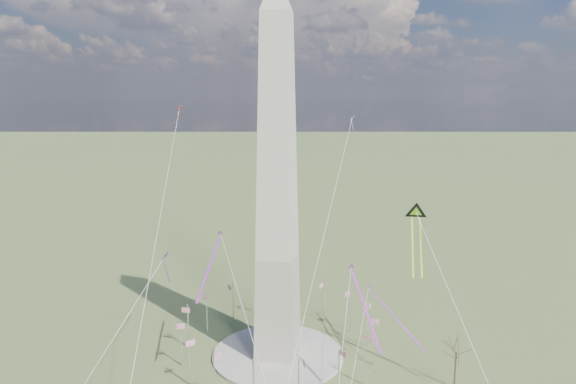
# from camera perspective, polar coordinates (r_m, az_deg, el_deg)

# --- Properties ---
(ground) EXTENTS (2000.00, 2000.00, 0.00)m
(ground) POSITION_cam_1_polar(r_m,az_deg,el_deg) (148.55, -1.12, -17.73)
(ground) COLOR #476331
(ground) RESTS_ON ground
(plaza) EXTENTS (36.00, 36.00, 0.80)m
(plaza) POSITION_cam_1_polar(r_m,az_deg,el_deg) (148.36, -1.12, -17.59)
(plaza) COLOR #AFABA0
(plaza) RESTS_ON ground
(washington_monument) EXTENTS (15.56, 15.56, 100.00)m
(washington_monument) POSITION_cam_1_polar(r_m,az_deg,el_deg) (132.57, -1.20, 0.81)
(washington_monument) COLOR #ACA490
(washington_monument) RESTS_ON plaza
(flagpole_ring) EXTENTS (54.40, 54.40, 13.00)m
(flagpole_ring) POSITION_cam_1_polar(r_m,az_deg,el_deg) (145.22, -1.13, -15.21)
(flagpole_ring) COLOR white
(flagpole_ring) RESTS_ON ground
(tree_near) EXTENTS (8.17, 8.17, 14.29)m
(tree_near) POSITION_cam_1_polar(r_m,az_deg,el_deg) (136.10, 18.22, -16.28)
(tree_near) COLOR #4D3F2E
(tree_near) RESTS_ON ground
(kite_delta_black) EXTENTS (6.94, 18.78, 15.73)m
(kite_delta_black) POSITION_cam_1_polar(r_m,az_deg,el_deg) (142.83, 14.04, -2.62)
(kite_delta_black) COLOR black
(kite_delta_black) RESTS_ON ground
(kite_diamond_purple) EXTENTS (2.02, 3.15, 9.62)m
(kite_diamond_purple) POSITION_cam_1_polar(r_m,az_deg,el_deg) (149.29, -13.47, -7.29)
(kite_diamond_purple) COLOR #35186C
(kite_diamond_purple) RESTS_ON ground
(kite_streamer_left) EXTENTS (9.39, 19.02, 13.94)m
(kite_streamer_left) POSITION_cam_1_polar(r_m,az_deg,el_deg) (124.61, 8.11, -11.34)
(kite_streamer_left) COLOR #FF283D
(kite_streamer_left) RESTS_ON ground
(kite_streamer_mid) EXTENTS (1.76, 18.88, 12.98)m
(kite_streamer_mid) POSITION_cam_1_polar(r_m,az_deg,el_deg) (132.47, -8.42, -7.23)
(kite_streamer_mid) COLOR #FF283D
(kite_streamer_mid) RESTS_ON ground
(kite_streamer_right) EXTENTS (15.95, 12.30, 13.06)m
(kite_streamer_right) POSITION_cam_1_polar(r_m,az_deg,el_deg) (143.43, 11.07, -12.66)
(kite_streamer_right) COLOR #FF283D
(kite_streamer_right) RESTS_ON ground
(kite_small_red) EXTENTS (1.45, 2.23, 4.86)m
(kite_small_red) POSITION_cam_1_polar(r_m,az_deg,el_deg) (178.64, -11.97, 8.99)
(kite_small_red) COLOR red
(kite_small_red) RESTS_ON ground
(kite_small_white) EXTENTS (1.54, 2.33, 5.03)m
(kite_small_white) POSITION_cam_1_polar(r_m,az_deg,el_deg) (177.35, 7.16, 8.02)
(kite_small_white) COLOR white
(kite_small_white) RESTS_ON ground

